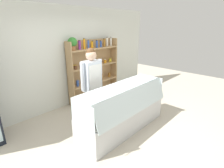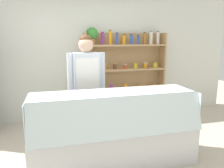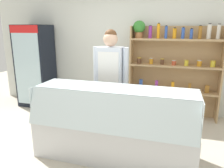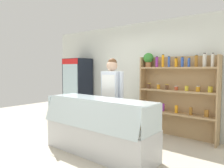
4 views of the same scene
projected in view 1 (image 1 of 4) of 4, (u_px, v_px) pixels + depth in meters
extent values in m
plane|color=beige|center=(118.00, 129.00, 3.92)|extent=(12.00, 12.00, 0.00)
cube|color=silver|center=(65.00, 58.00, 4.75)|extent=(6.80, 0.10, 2.70)
cube|color=tan|center=(91.00, 70.00, 5.38)|extent=(1.74, 0.02, 1.82)
cube|color=tan|center=(70.00, 76.00, 4.69)|extent=(0.03, 0.28, 1.82)
cube|color=tan|center=(114.00, 66.00, 5.88)|extent=(0.03, 0.28, 1.82)
cube|color=tan|center=(95.00, 82.00, 5.40)|extent=(1.68, 0.28, 0.04)
cube|color=tan|center=(94.00, 66.00, 5.24)|extent=(1.68, 0.28, 0.04)
cube|color=tan|center=(94.00, 49.00, 5.07)|extent=(1.68, 0.28, 0.04)
cylinder|color=#996038|center=(73.00, 48.00, 4.56)|extent=(0.14, 0.14, 0.11)
sphere|color=#327F2D|center=(72.00, 42.00, 4.50)|extent=(0.24, 0.24, 0.24)
cylinder|color=purple|center=(79.00, 45.00, 4.69)|extent=(0.07, 0.07, 0.23)
cylinder|color=black|center=(79.00, 40.00, 4.65)|extent=(0.05, 0.05, 0.02)
cylinder|color=orange|center=(84.00, 44.00, 4.79)|extent=(0.06, 0.06, 0.28)
cylinder|color=black|center=(84.00, 39.00, 4.74)|extent=(0.04, 0.04, 0.02)
cylinder|color=#3356B2|center=(88.00, 44.00, 4.90)|extent=(0.06, 0.06, 0.23)
cylinder|color=black|center=(88.00, 40.00, 4.86)|extent=(0.04, 0.04, 0.02)
cylinder|color=orange|center=(92.00, 45.00, 5.03)|extent=(0.07, 0.07, 0.19)
cylinder|color=black|center=(92.00, 41.00, 4.98)|extent=(0.05, 0.05, 0.02)
cylinder|color=#3356B2|center=(97.00, 44.00, 5.11)|extent=(0.06, 0.06, 0.20)
cylinder|color=black|center=(96.00, 40.00, 5.08)|extent=(0.04, 0.04, 0.02)
cylinder|color=#3356B2|center=(101.00, 44.00, 5.20)|extent=(0.06, 0.06, 0.18)
cylinder|color=black|center=(100.00, 41.00, 5.19)|extent=(0.04, 0.04, 0.02)
cylinder|color=#9E6623|center=(104.00, 43.00, 5.30)|extent=(0.07, 0.07, 0.23)
cylinder|color=black|center=(104.00, 39.00, 5.27)|extent=(0.04, 0.04, 0.02)
cylinder|color=silver|center=(107.00, 42.00, 5.42)|extent=(0.08, 0.08, 0.26)
cylinder|color=black|center=(107.00, 37.00, 5.37)|extent=(0.05, 0.05, 0.02)
cylinder|color=silver|center=(111.00, 42.00, 5.52)|extent=(0.07, 0.07, 0.26)
cylinder|color=black|center=(111.00, 37.00, 5.48)|extent=(0.04, 0.04, 0.02)
cylinder|color=brown|center=(75.00, 67.00, 4.73)|extent=(0.09, 0.09, 0.11)
cylinder|color=gold|center=(75.00, 65.00, 4.72)|extent=(0.09, 0.09, 0.01)
cylinder|color=orange|center=(82.00, 66.00, 4.91)|extent=(0.07, 0.07, 0.11)
cylinder|color=silver|center=(82.00, 64.00, 4.89)|extent=(0.08, 0.08, 0.01)
cylinder|color=brown|center=(88.00, 65.00, 5.05)|extent=(0.08, 0.08, 0.11)
cylinder|color=gold|center=(88.00, 63.00, 5.03)|extent=(0.08, 0.08, 0.01)
cylinder|color=#BF4C2D|center=(94.00, 64.00, 5.21)|extent=(0.08, 0.08, 0.08)
cylinder|color=silver|center=(94.00, 62.00, 5.20)|extent=(0.08, 0.08, 0.01)
cylinder|color=yellow|center=(100.00, 62.00, 5.36)|extent=(0.08, 0.08, 0.10)
cylinder|color=gold|center=(100.00, 61.00, 5.35)|extent=(0.08, 0.08, 0.01)
cylinder|color=orange|center=(105.00, 61.00, 5.53)|extent=(0.09, 0.09, 0.10)
cylinder|color=silver|center=(105.00, 59.00, 5.51)|extent=(0.09, 0.09, 0.01)
cylinder|color=yellow|center=(110.00, 60.00, 5.70)|extent=(0.09, 0.09, 0.11)
cylinder|color=gold|center=(110.00, 58.00, 5.67)|extent=(0.09, 0.09, 0.01)
cube|color=#3356B2|center=(78.00, 83.00, 4.93)|extent=(0.07, 0.05, 0.18)
cube|color=purple|center=(87.00, 81.00, 5.15)|extent=(0.06, 0.04, 0.18)
cube|color=orange|center=(95.00, 79.00, 5.37)|extent=(0.06, 0.04, 0.17)
cube|color=#9E6623|center=(102.00, 77.00, 5.59)|extent=(0.06, 0.04, 0.16)
cube|color=#9E6623|center=(109.00, 75.00, 5.82)|extent=(0.08, 0.04, 0.14)
cube|color=silver|center=(123.00, 117.00, 3.86)|extent=(2.18, 0.67, 0.55)
cube|color=white|center=(123.00, 105.00, 3.76)|extent=(2.12, 0.61, 0.03)
cube|color=silver|center=(135.00, 101.00, 3.49)|extent=(2.14, 0.16, 0.47)
cube|color=silver|center=(122.00, 86.00, 3.66)|extent=(2.14, 0.51, 0.01)
cube|color=silver|center=(82.00, 115.00, 2.95)|extent=(0.01, 0.63, 0.45)
cube|color=silver|center=(150.00, 85.00, 4.44)|extent=(0.01, 0.63, 0.45)
cube|color=tan|center=(88.00, 118.00, 3.18)|extent=(0.16, 0.11, 0.05)
cube|color=white|center=(95.00, 122.00, 3.05)|extent=(0.05, 0.03, 0.02)
cube|color=tan|center=(98.00, 113.00, 3.36)|extent=(0.16, 0.14, 0.05)
cube|color=white|center=(106.00, 117.00, 3.23)|extent=(0.05, 0.03, 0.02)
cube|color=tan|center=(108.00, 109.00, 3.54)|extent=(0.16, 0.12, 0.05)
cube|color=white|center=(115.00, 112.00, 3.41)|extent=(0.05, 0.03, 0.02)
cube|color=tan|center=(116.00, 105.00, 3.71)|extent=(0.16, 0.13, 0.05)
cube|color=white|center=(124.00, 107.00, 3.58)|extent=(0.05, 0.03, 0.02)
cube|color=tan|center=(124.00, 101.00, 3.89)|extent=(0.16, 0.13, 0.05)
cube|color=white|center=(131.00, 103.00, 3.76)|extent=(0.05, 0.03, 0.02)
cube|color=beige|center=(131.00, 97.00, 4.07)|extent=(0.17, 0.14, 0.06)
cube|color=white|center=(138.00, 100.00, 3.94)|extent=(0.05, 0.03, 0.02)
cube|color=beige|center=(138.00, 94.00, 4.25)|extent=(0.16, 0.11, 0.05)
cube|color=white|center=(145.00, 97.00, 4.12)|extent=(0.05, 0.03, 0.02)
cube|color=tan|center=(143.00, 91.00, 4.42)|extent=(0.16, 0.12, 0.06)
cube|color=white|center=(150.00, 94.00, 4.30)|extent=(0.05, 0.03, 0.02)
cylinder|color=tan|center=(94.00, 120.00, 3.05)|extent=(0.17, 0.14, 0.12)
cylinder|color=#C1706B|center=(103.00, 115.00, 3.20)|extent=(0.17, 0.14, 0.13)
cylinder|color=white|center=(141.00, 94.00, 4.05)|extent=(0.07, 0.07, 0.21)
cylinder|color=white|center=(143.00, 93.00, 4.12)|extent=(0.07, 0.07, 0.21)
cylinder|color=#4C4233|center=(90.00, 108.00, 4.03)|extent=(0.13, 0.13, 0.81)
cylinder|color=#4C4233|center=(96.00, 105.00, 4.15)|extent=(0.13, 0.13, 0.81)
cube|color=silver|center=(92.00, 76.00, 3.85)|extent=(0.40, 0.24, 0.67)
cube|color=white|center=(96.00, 92.00, 3.88)|extent=(0.34, 0.01, 1.26)
cylinder|color=silver|center=(83.00, 77.00, 3.67)|extent=(0.09, 0.09, 0.60)
cylinder|color=silver|center=(100.00, 72.00, 4.01)|extent=(0.09, 0.09, 0.60)
sphere|color=#D8AD8E|center=(91.00, 55.00, 3.70)|extent=(0.23, 0.23, 0.23)
sphere|color=brown|center=(91.00, 52.00, 3.69)|extent=(0.20, 0.20, 0.20)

